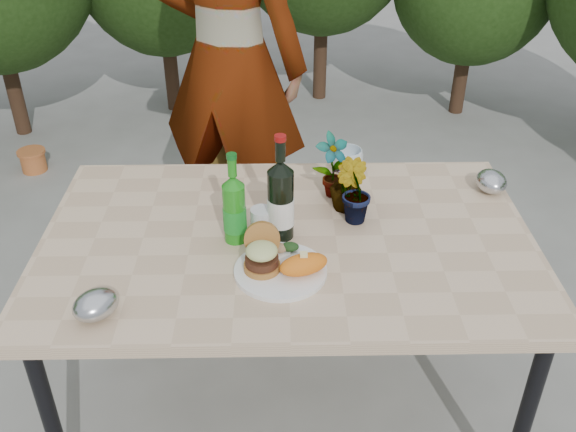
{
  "coord_description": "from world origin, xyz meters",
  "views": [
    {
      "loc": [
        -0.03,
        -1.72,
        1.94
      ],
      "look_at": [
        0.0,
        -0.08,
        0.88
      ],
      "focal_mm": 40.0,
      "sensor_mm": 36.0,
      "label": 1
    }
  ],
  "objects_px": {
    "patio_table": "(288,250)",
    "dinner_plate": "(281,271)",
    "person": "(229,63)",
    "wine_bottle": "(281,201)"
  },
  "relations": [
    {
      "from": "patio_table",
      "to": "wine_bottle",
      "type": "distance_m",
      "value": 0.19
    },
    {
      "from": "patio_table",
      "to": "dinner_plate",
      "type": "bearing_deg",
      "value": -97.24
    },
    {
      "from": "wine_bottle",
      "to": "person",
      "type": "xyz_separation_m",
      "value": [
        -0.22,
        1.0,
        0.1
      ]
    },
    {
      "from": "dinner_plate",
      "to": "person",
      "type": "distance_m",
      "value": 1.23
    },
    {
      "from": "patio_table",
      "to": "dinner_plate",
      "type": "distance_m",
      "value": 0.21
    },
    {
      "from": "dinner_plate",
      "to": "wine_bottle",
      "type": "xyz_separation_m",
      "value": [
        0.0,
        0.2,
        0.12
      ]
    },
    {
      "from": "patio_table",
      "to": "dinner_plate",
      "type": "xyz_separation_m",
      "value": [
        -0.02,
        -0.19,
        0.06
      ]
    },
    {
      "from": "patio_table",
      "to": "wine_bottle",
      "type": "bearing_deg",
      "value": 167.77
    },
    {
      "from": "patio_table",
      "to": "dinner_plate",
      "type": "relative_size",
      "value": 5.71
    },
    {
      "from": "patio_table",
      "to": "wine_bottle",
      "type": "relative_size",
      "value": 4.45
    }
  ]
}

